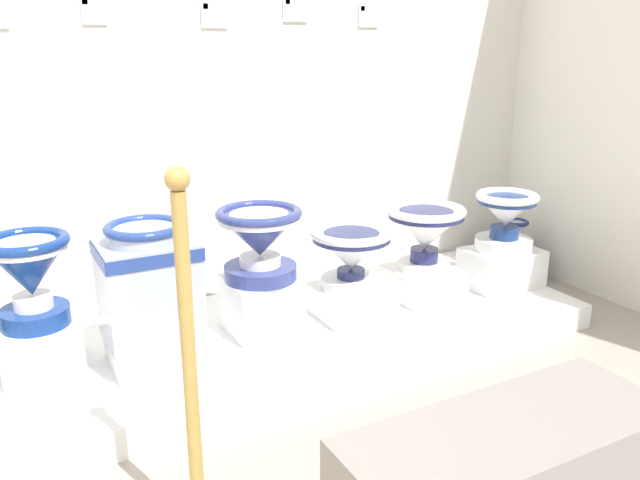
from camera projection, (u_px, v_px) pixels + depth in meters
wall_back at (247, 8)px, 3.06m from camera, size 3.68×0.06×3.03m
display_platform at (302, 333)px, 3.01m from camera, size 2.70×1.01×0.12m
plinth_block_tall_cobalt at (40, 347)px, 2.52m from camera, size 0.29×0.32×0.19m
antique_toilet_tall_cobalt at (29, 271)px, 2.43m from camera, size 0.32×0.32×0.36m
plinth_block_central_ornate at (154, 349)px, 2.60m from camera, size 0.33×0.32×0.11m
antique_toilet_central_ornate at (148, 278)px, 2.51m from camera, size 0.37×0.31×0.47m
plinth_block_rightmost at (261, 305)px, 2.87m from camera, size 0.29×0.30×0.25m
antique_toilet_rightmost at (260, 237)px, 2.77m from camera, size 0.37×0.37×0.32m
plinth_block_slender_white at (350, 301)px, 3.05m from camera, size 0.32×0.34×0.14m
antique_toilet_slender_white at (351, 250)px, 2.98m from camera, size 0.38×0.38×0.29m
plinth_block_broad_patterned at (423, 282)px, 3.28m from camera, size 0.33×0.33×0.14m
antique_toilet_broad_patterned at (425, 228)px, 3.20m from camera, size 0.39×0.39×0.32m
plinth_block_leftmost at (501, 267)px, 3.42m from camera, size 0.38×0.29×0.20m
antique_toilet_leftmost at (506, 215)px, 3.34m from camera, size 0.32×0.32×0.31m
info_placard_second at (93, 10)px, 2.72m from camera, size 0.10×0.01×0.11m
info_placard_third at (214, 14)px, 2.96m from camera, size 0.13×0.01×0.12m
info_placard_fourth at (295, 9)px, 3.14m from camera, size 0.13×0.01×0.12m
info_placard_fifth at (369, 15)px, 3.33m from camera, size 0.12×0.01×0.11m
decorative_vase_companion at (513, 253)px, 3.88m from camera, size 0.30×0.30×0.36m
stanchion_post_near_left at (194, 431)px, 1.77m from camera, size 0.25×0.25×1.07m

